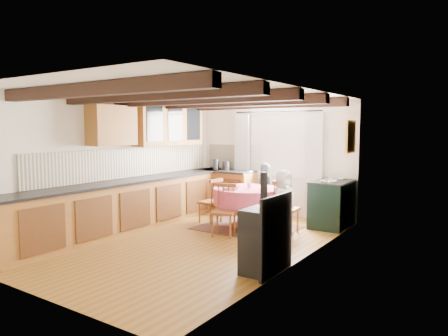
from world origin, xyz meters
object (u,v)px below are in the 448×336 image
Objects in this scene: chair_right at (286,207)px; aga_range at (332,203)px; chair_near at (224,210)px; cup at (249,185)px; dining_table at (247,208)px; cast_iron_stove at (264,222)px; chair_left at (210,200)px; child_far at (265,192)px; child_right at (283,202)px.

chair_right reaches higher than aga_range.
chair_near is at bearing -127.27° from aga_range.
chair_near reaches higher than cup.
chair_right reaches higher than dining_table.
chair_near is 1.85m from cast_iron_stove.
dining_table is 1.41× the size of chair_left.
aga_range is at bearing 34.52° from chair_near.
child_far reaches higher than chair_right.
chair_near reaches higher than aga_range.
chair_near is 1.05m from child_right.
aga_range is (2.09, 1.01, 0.00)m from chair_left.
aga_range reaches higher than dining_table.
chair_right is 9.87× the size of cup.
child_right is at bearing 95.02° from chair_left.
cup is at bearing 84.17° from chair_right.
cast_iron_stove is (0.11, -2.89, 0.20)m from aga_range.
chair_left reaches higher than cup.
chair_near is at bearing 140.18° from cast_iron_stove.
cast_iron_stove is at bearing -54.15° from dining_table.
dining_table is 1.08× the size of child_far.
child_far is at bearing 93.70° from dining_table.
cup is (-1.36, 1.94, 0.15)m from cast_iron_stove.
cup is (0.06, 0.76, 0.35)m from chair_near.
child_right reaches higher than chair_near.
dining_table is at bearing 86.66° from chair_right.
chair_near is at bearing 108.75° from child_far.
cup is at bearing 60.19° from dining_table.
chair_near is 0.70× the size of cast_iron_stove.
chair_left is at bearing 86.32° from chair_right.
child_right is at bearing -3.66° from dining_table.
child_far is (-1.43, 2.72, -0.07)m from cast_iron_stove.
aga_range is (1.31, 1.72, -0.00)m from chair_near.
dining_table is 1.29× the size of aga_range.
chair_near is 9.34× the size of cup.
chair_left is at bearing 119.90° from chair_near.
cup is (0.07, -0.78, 0.22)m from child_far.
chair_right is 0.12m from child_right.
chair_left is at bearing -154.30° from aga_range.
child_right is at bearing -116.11° from aga_range.
cast_iron_stove reaches higher than chair_left.
cast_iron_stove is (1.38, -1.90, 0.27)m from dining_table.
cup is (0.02, 0.03, 0.42)m from dining_table.
dining_table is 2.37m from cast_iron_stove.
cast_iron_stove reaches higher than cup.
chair_right is at bearing 107.07° from cast_iron_stove.
aga_range is 1.16m from child_right.
cast_iron_stove reaches higher than aga_range.
chair_right is 0.82× the size of child_far.
chair_right is 0.84× the size of child_right.
chair_left is (-0.79, 0.71, -0.01)m from chair_near.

